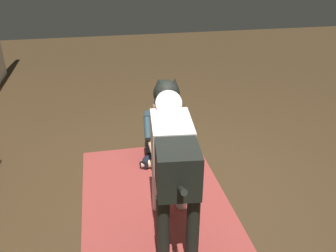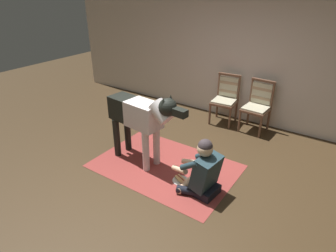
{
  "view_description": "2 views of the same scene",
  "coord_description": "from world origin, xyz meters",
  "views": [
    {
      "loc": [
        -3.18,
        0.85,
        2.32
      ],
      "look_at": [
        0.03,
        0.2,
        0.68
      ],
      "focal_mm": 37.51,
      "sensor_mm": 36.0,
      "label": 1
    },
    {
      "loc": [
        1.93,
        -2.74,
        2.62
      ],
      "look_at": [
        -0.15,
        0.29,
        0.79
      ],
      "focal_mm": 31.11,
      "sensor_mm": 36.0,
      "label": 2
    }
  ],
  "objects": [
    {
      "name": "large_dog",
      "position": [
        -0.65,
        0.3,
        0.81
      ],
      "size": [
        1.6,
        0.43,
        1.26
      ],
      "color": "silver",
      "rests_on": "ground"
    },
    {
      "name": "person_sitting_on_floor",
      "position": [
        0.5,
        0.17,
        0.34
      ],
      "size": [
        0.68,
        0.57,
        0.83
      ],
      "color": "black",
      "rests_on": "ground"
    },
    {
      "name": "hot_dog_on_plate",
      "position": [
        0.13,
        0.21,
        0.03
      ],
      "size": [
        0.25,
        0.25,
        0.06
      ],
      "color": "silver",
      "rests_on": "ground"
    },
    {
      "name": "ground_plane",
      "position": [
        0.0,
        0.0,
        0.0
      ],
      "size": [
        15.35,
        15.35,
        0.0
      ],
      "primitive_type": "plane",
      "color": "#3D2C19"
    },
    {
      "name": "area_rug",
      "position": [
        -0.28,
        0.4,
        0.0
      ],
      "size": [
        2.17,
        1.48,
        0.01
      ],
      "primitive_type": "cube",
      "color": "brown",
      "rests_on": "ground"
    }
  ]
}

